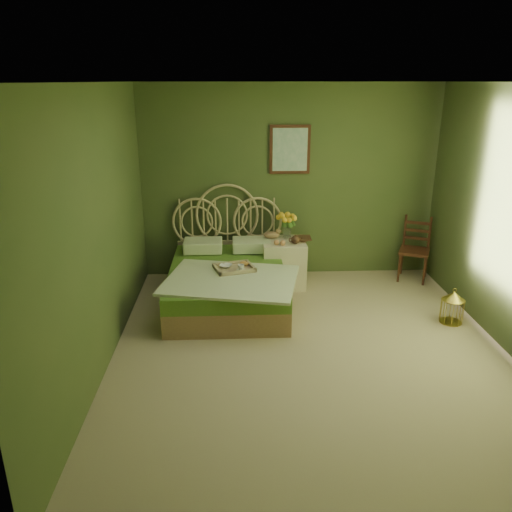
{
  "coord_description": "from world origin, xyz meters",
  "views": [
    {
      "loc": [
        -0.76,
        -4.44,
        2.61
      ],
      "look_at": [
        -0.51,
        1.0,
        0.69
      ],
      "focal_mm": 35.0,
      "sensor_mm": 36.0,
      "label": 1
    }
  ],
  "objects_px": {
    "chair": "(413,245)",
    "birdcage": "(452,307)",
    "bed": "(228,280)",
    "nightstand": "(284,258)"
  },
  "relations": [
    {
      "from": "chair",
      "to": "birdcage",
      "type": "relative_size",
      "value": 2.3
    },
    {
      "from": "bed",
      "to": "birdcage",
      "type": "height_order",
      "value": "bed"
    },
    {
      "from": "chair",
      "to": "birdcage",
      "type": "bearing_deg",
      "value": -65.69
    },
    {
      "from": "birdcage",
      "to": "nightstand",
      "type": "bearing_deg",
      "value": 145.67
    },
    {
      "from": "bed",
      "to": "nightstand",
      "type": "distance_m",
      "value": 0.92
    },
    {
      "from": "bed",
      "to": "chair",
      "type": "distance_m",
      "value": 2.65
    },
    {
      "from": "chair",
      "to": "bed",
      "type": "bearing_deg",
      "value": -140.71
    },
    {
      "from": "bed",
      "to": "birdcage",
      "type": "relative_size",
      "value": 5.54
    },
    {
      "from": "bed",
      "to": "chair",
      "type": "height_order",
      "value": "bed"
    },
    {
      "from": "bed",
      "to": "birdcage",
      "type": "xyz_separation_m",
      "value": [
        2.55,
        -0.7,
        -0.1
      ]
    }
  ]
}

